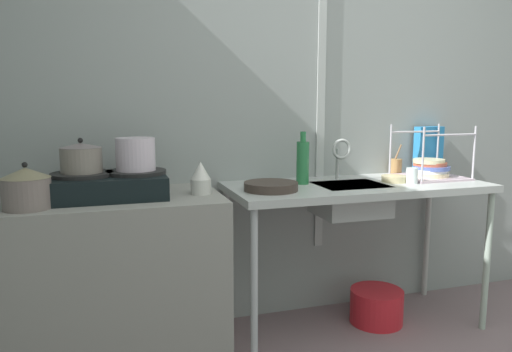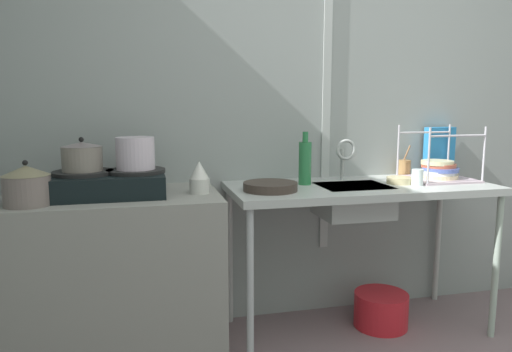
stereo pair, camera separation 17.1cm
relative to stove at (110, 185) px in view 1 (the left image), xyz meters
The scene contains 19 objects.
wall_back 1.38m from the stove, 15.93° to the left, with size 4.53×0.10×2.73m, color gray.
wall_metal_strip 1.41m from the stove, 13.55° to the left, with size 0.05×0.01×2.19m, color #ABB1AD.
counter_concrete 0.49m from the stove, behind, with size 1.05×0.61×0.85m, color gray.
counter_sink 1.34m from the stove, ahead, with size 1.47×0.61×0.85m.
stove is the anchor object (origin of this frame).
pot_on_left_burner 0.18m from the stove, behind, with size 0.19×0.19×0.16m.
pot_on_right_burner 0.19m from the stove, ahead, with size 0.19×0.19×0.16m.
pot_beside_stove 0.38m from the stove, 154.80° to the right, with size 0.20×0.20×0.20m.
percolator 0.43m from the stove, ahead, with size 0.10×0.10×0.16m.
sink_basin 1.29m from the stove, ahead, with size 0.38×0.32×0.17m, color #ABB1AD.
faucet 1.30m from the stove, ahead, with size 0.12×0.07×0.24m.
frying_pan 0.80m from the stove, ahead, with size 0.28×0.28×0.04m, color #382E27.
dish_rack 1.85m from the stove, ahead, with size 0.37×0.34×0.32m.
cup_by_rack 1.63m from the stove, ahead, with size 0.06×0.06×0.09m, color white.
small_bowl_on_drainboard 1.56m from the stove, ahead, with size 0.14×0.14×0.04m, color beige.
bottle_by_sink 1.04m from the stove, ahead, with size 0.07×0.07×0.29m.
cereal_box 2.01m from the stove, ahead, with size 0.19×0.06×0.30m, color #277BB9.
utensil_jar 1.77m from the stove, ahead, with size 0.08×0.08×0.19m.
bucket_on_floor 1.69m from the stove, ahead, with size 0.31×0.31×0.20m, color red.
Camera 1 is at (-1.27, -0.95, 1.29)m, focal length 33.68 mm.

